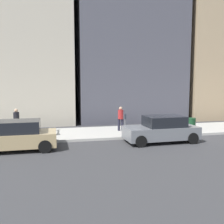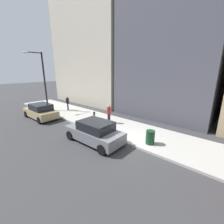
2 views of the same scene
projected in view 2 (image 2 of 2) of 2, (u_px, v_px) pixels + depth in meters
ground_plane at (122, 143)px, 10.11m from camera, size 120.00×120.00×0.00m
sidewalk at (138, 133)px, 11.53m from camera, size 4.00×36.00×0.15m
parked_car_grey at (94, 132)px, 10.08m from camera, size 2.03×4.25×1.52m
parked_car_tan at (41, 111)px, 15.15m from camera, size 1.96×4.22×1.52m
parking_meter at (94, 118)px, 12.27m from camera, size 0.14×0.10×1.35m
streetlamp at (42, 77)px, 16.72m from camera, size 1.97×0.32×6.50m
trash_bin at (150, 137)px, 9.60m from camera, size 0.56×0.56×0.90m
pedestrian_midblock at (109, 113)px, 13.32m from camera, size 0.36×0.38×1.66m
pedestrian_far_corner at (68, 102)px, 17.73m from camera, size 0.36×0.37×1.66m
office_tower_right at (108, 7)px, 22.58m from camera, size 12.43×12.43×27.98m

